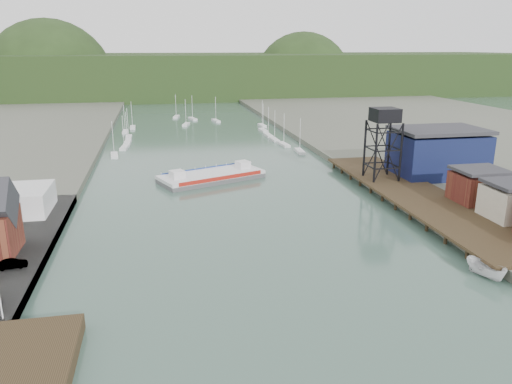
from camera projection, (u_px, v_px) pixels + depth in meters
name	position (u px, v px, depth m)	size (l,w,h in m)	color
ground	(307.00, 348.00, 53.89)	(600.00, 600.00, 0.00)	#314D44
west_stage	(19.00, 374.00, 48.25)	(10.00, 18.00, 1.80)	black
east_pier	(416.00, 195.00, 102.57)	(14.00, 70.00, 2.45)	black
lift_tower	(385.00, 119.00, 110.55)	(6.50, 6.50, 16.00)	black
blue_shed	(438.00, 153.00, 117.65)	(20.50, 14.50, 11.30)	#0C1B37
marina_sailboats	(199.00, 133.00, 184.11)	(57.71, 92.65, 0.90)	silver
distant_hills	(171.00, 78.00, 333.81)	(500.00, 120.00, 80.00)	#1F3115
chain_ferry	(211.00, 176.00, 120.74)	(26.83, 18.65, 3.59)	#4E4E51
motorboat	(486.00, 270.00, 69.79)	(2.42, 6.43, 2.48)	silver
car_west_b	(12.00, 264.00, 69.25)	(1.38, 3.95, 1.30)	#999999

